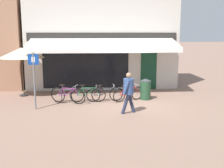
{
  "coord_description": "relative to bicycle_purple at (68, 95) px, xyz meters",
  "views": [
    {
      "loc": [
        -1.79,
        -12.34,
        3.21
      ],
      "look_at": [
        -0.8,
        -0.72,
        1.05
      ],
      "focal_mm": 45.0,
      "sensor_mm": 36.0,
      "label": 1
    }
  ],
  "objects": [
    {
      "name": "bicycle_red",
      "position": [
        2.82,
        0.18,
        -0.03
      ],
      "size": [
        1.56,
        0.8,
        0.81
      ],
      "rotation": [
        0.09,
        0.0,
        0.44
      ],
      "color": "black",
      "rests_on": "ground_plane"
    },
    {
      "name": "shop_front",
      "position": [
        1.77,
        4.37,
        2.62
      ],
      "size": [
        8.59,
        4.92,
        6.03
      ],
      "color": "beige",
      "rests_on": "ground_plane"
    },
    {
      "name": "pedestrian_adult",
      "position": [
        2.54,
        -1.79,
        0.6
      ],
      "size": [
        0.63,
        0.6,
        1.66
      ],
      "rotation": [
        0.0,
        0.0,
        -0.15
      ],
      "color": "#282D47",
      "rests_on": "ground_plane"
    },
    {
      "name": "bicycle_black",
      "position": [
        1.7,
        0.19,
        -0.03
      ],
      "size": [
        1.74,
        0.52,
        0.8
      ],
      "rotation": [
        0.05,
        0.0,
        0.09
      ],
      "color": "black",
      "rests_on": "ground_plane"
    },
    {
      "name": "ground_plane",
      "position": [
        2.75,
        -0.27,
        -0.39
      ],
      "size": [
        160.0,
        160.0,
        0.0
      ],
      "primitive_type": "plane",
      "color": "#846656"
    },
    {
      "name": "cafe_parasol",
      "position": [
        -2.35,
        1.74,
        1.81
      ],
      "size": [
        2.24,
        2.24,
        2.46
      ],
      "color": "#4C3D2D",
      "rests_on": "ground_plane"
    },
    {
      "name": "bicycle_purple",
      "position": [
        0.0,
        0.0,
        0.0
      ],
      "size": [
        1.64,
        0.83,
        0.87
      ],
      "rotation": [
        0.08,
        0.0,
        -0.41
      ],
      "color": "black",
      "rests_on": "ground_plane"
    },
    {
      "name": "parking_sign",
      "position": [
        -1.29,
        -0.89,
        1.08
      ],
      "size": [
        0.44,
        0.07,
        2.39
      ],
      "color": "slate",
      "rests_on": "ground_plane"
    },
    {
      "name": "bike_rack_rail",
      "position": [
        1.35,
        0.36,
        0.09
      ],
      "size": [
        3.42,
        0.04,
        0.57
      ],
      "color": "#47494F",
      "rests_on": "ground_plane"
    },
    {
      "name": "bicycle_green",
      "position": [
        0.9,
        0.19,
        -0.02
      ],
      "size": [
        1.69,
        0.52,
        0.83
      ],
      "rotation": [
        -0.11,
        0.0,
        -0.06
      ],
      "color": "black",
      "rests_on": "ground_plane"
    },
    {
      "name": "litter_bin",
      "position": [
        3.69,
        0.45,
        0.13
      ],
      "size": [
        0.51,
        0.51,
        1.02
      ],
      "color": "#23472D",
      "rests_on": "ground_plane"
    }
  ]
}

